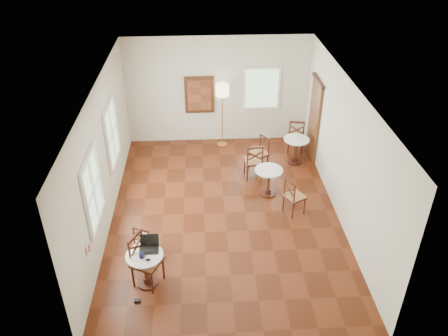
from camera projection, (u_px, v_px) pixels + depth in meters
name	position (u px, v px, depth m)	size (l,w,h in m)	color
ground	(225.00, 213.00, 10.17)	(7.00, 7.00, 0.00)	#57220E
room_shell	(221.00, 132.00, 9.40)	(5.02, 7.02, 3.01)	beige
cafe_table_near	(146.00, 266.00, 8.13)	(0.67, 0.67, 0.71)	#3F180F
cafe_table_mid	(268.00, 179.00, 10.57)	(0.65, 0.65, 0.69)	#3F180F
cafe_table_back	(296.00, 148.00, 11.81)	(0.66, 0.66, 0.70)	#3F180F
chair_near_a	(146.00, 241.00, 8.74)	(0.50, 0.50, 0.83)	#3F180F
chair_near_b	(146.00, 261.00, 8.12)	(0.66, 0.66, 1.06)	#3F180F
chair_mid_a	(254.00, 161.00, 11.15)	(0.48, 0.48, 0.97)	#3F180F
chair_mid_b	(294.00, 196.00, 9.95)	(0.55, 0.55, 0.88)	#3F180F
chair_back_a	(296.00, 135.00, 12.31)	(0.53, 0.53, 0.97)	#3F180F
chair_back_b	(259.00, 153.00, 11.55)	(0.57, 0.57, 0.91)	#3F180F
floor_lamp	(222.00, 94.00, 12.04)	(0.35, 0.35, 1.81)	#BF8C3F
laptop	(149.00, 245.00, 8.11)	(0.34, 0.28, 0.24)	black
mouse	(148.00, 260.00, 7.86)	(0.08, 0.05, 0.03)	black
navy_mug	(142.00, 255.00, 7.91)	(0.13, 0.09, 0.10)	black
water_glass	(148.00, 245.00, 8.12)	(0.06, 0.06, 0.10)	white
power_adapter	(137.00, 301.00, 7.98)	(0.11, 0.07, 0.04)	black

